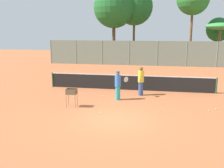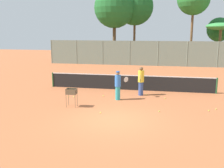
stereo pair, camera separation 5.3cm
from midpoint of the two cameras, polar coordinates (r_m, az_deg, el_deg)
ground_plane at (r=12.45m, az=0.45°, el=-7.85°), size 80.00×80.00×0.00m
tennis_net at (r=18.43m, az=4.04°, el=0.40°), size 11.65×0.10×1.07m
back_fence at (r=31.21m, az=6.94°, el=6.65°), size 23.19×0.08×2.90m
tree_0 at (r=37.69m, az=22.29°, el=10.81°), size 3.12×3.12×5.74m
tree_1 at (r=36.37m, az=5.04°, el=16.37°), size 4.89×4.89×9.60m
tree_3 at (r=34.70m, az=0.56°, el=16.23°), size 5.14×5.14×9.49m
tree_4 at (r=34.22m, az=22.68°, el=11.37°), size 3.47×3.47×5.00m
player_white_outfit at (r=16.92m, az=6.42°, el=0.68°), size 0.38×0.95×1.85m
player_red_cap at (r=15.74m, az=1.40°, el=-0.24°), size 0.81×0.59×1.74m
ball_cart at (r=14.47m, az=-8.72°, el=-1.95°), size 0.56×0.41×1.02m
tennis_ball_0 at (r=16.75m, az=-9.36°, el=-2.73°), size 0.07×0.07×0.07m
tennis_ball_1 at (r=14.66m, az=20.44°, el=-5.43°), size 0.07×0.07×0.07m
tennis_ball_2 at (r=16.74m, az=-1.81°, el=-2.58°), size 0.07×0.07×0.07m
tennis_ball_3 at (r=16.48m, az=11.56°, el=-3.05°), size 0.07×0.07×0.07m
tennis_ball_4 at (r=13.41m, az=-2.40°, el=-6.25°), size 0.07×0.07×0.07m
tennis_ball_5 at (r=16.70m, az=-8.23°, el=-2.73°), size 0.07×0.07×0.07m
tennis_ball_6 at (r=13.84m, az=10.34°, el=-5.86°), size 0.07×0.07×0.07m
tennis_ball_7 at (r=17.20m, az=7.56°, el=-2.29°), size 0.07×0.07×0.07m
tennis_ball_8 at (r=15.03m, az=21.81°, el=-5.12°), size 0.07×0.07×0.07m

